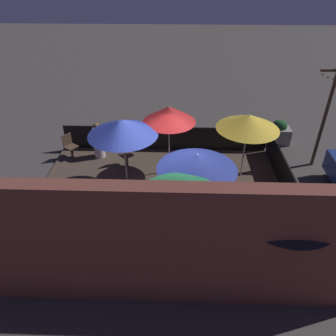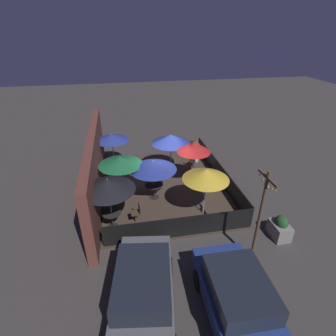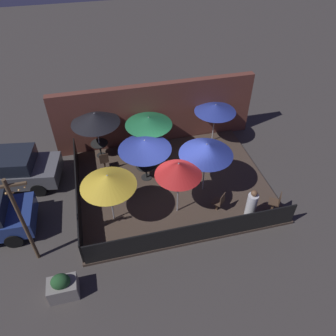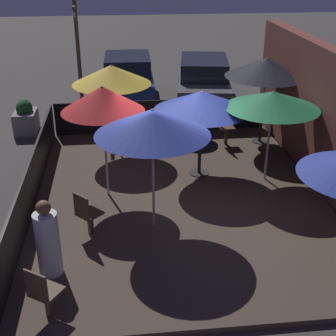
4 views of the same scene
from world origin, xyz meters
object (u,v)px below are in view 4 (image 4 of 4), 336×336
patio_umbrella_1 (266,67)px  planter_box (26,118)px  patio_umbrella_2 (152,122)px  patio_chair_0 (87,213)px  dining_table_1 (261,122)px  parked_car_0 (128,77)px  patio_umbrella_6 (272,100)px  light_post (79,54)px  dining_table_0 (200,151)px  patron_0 (48,241)px  parked_car_1 (204,81)px  patio_umbrella_5 (111,75)px  patio_chair_1 (43,292)px  patio_umbrella_3 (102,99)px  patio_chair_2 (224,126)px  patio_umbrella_0 (201,101)px

patio_umbrella_1 → planter_box: (-1.77, -6.67, -1.77)m
patio_umbrella_2 → planter_box: patio_umbrella_2 is taller
patio_chair_0 → dining_table_1: bearing=-0.7°
patio_umbrella_1 → parked_car_0: 5.98m
patio_umbrella_6 → light_post: bearing=-137.6°
patio_umbrella_1 → dining_table_0: size_ratio=2.72×
patron_0 → parked_car_1: 10.09m
dining_table_0 → patron_0: bearing=-42.0°
patio_umbrella_5 → patron_0: size_ratio=1.66×
dining_table_1 → patio_chair_1: (6.35, -5.10, -0.09)m
patio_umbrella_3 → patio_chair_0: (1.58, -0.37, -1.70)m
patron_0 → parked_car_1: parked_car_1 is taller
planter_box → patio_chair_2: bearing=71.7°
parked_car_0 → patio_umbrella_6: bearing=24.9°
patio_umbrella_2 → dining_table_1: 5.40m
parked_car_1 → patio_chair_1: bearing=-13.3°
patio_umbrella_1 → patio_chair_2: patio_umbrella_1 is taller
patio_umbrella_3 → patio_chair_2: patio_umbrella_3 is taller
patio_umbrella_0 → patio_umbrella_2: size_ratio=0.92×
patio_umbrella_6 → parked_car_0: (-6.90, -2.98, -1.21)m
patio_umbrella_1 → patio_umbrella_5: size_ratio=1.02×
dining_table_0 → planter_box: planter_box is taller
patio_umbrella_3 → patio_umbrella_5: 2.50m
patio_umbrella_0 → patio_umbrella_2: bearing=-30.4°
patio_chair_0 → parked_car_1: (-8.10, 3.66, 0.23)m
patio_chair_0 → patio_chair_2: 5.41m
dining_table_0 → patio_umbrella_6: bearing=72.8°
patio_umbrella_0 → patio_umbrella_6: (0.46, 1.50, 0.12)m
patio_umbrella_2 → light_post: bearing=-165.4°
patio_umbrella_0 → patio_umbrella_3: (0.82, -2.18, 0.38)m
patio_umbrella_5 → parked_car_0: 4.97m
patio_umbrella_2 → planter_box: bearing=-149.6°
patio_umbrella_1 → parked_car_1: (-3.89, -0.92, -1.38)m
patron_0 → planter_box: 7.20m
patio_umbrella_1 → dining_table_0: patio_umbrella_1 is taller
patio_umbrella_3 → patio_umbrella_6: bearing=95.5°
patio_chair_0 → parked_car_0: 8.90m
light_post → patio_umbrella_5: bearing=19.6°
patio_umbrella_0 → parked_car_1: (-5.70, 1.11, -1.09)m
patio_chair_0 → dining_table_0: bearing=-0.0°
dining_table_0 → planter_box: (-3.57, -4.64, -0.25)m
patio_umbrella_0 → patio_umbrella_6: bearing=72.8°
patio_umbrella_5 → patio_umbrella_0: bearing=50.2°
patio_chair_0 → patio_chair_1: (2.14, -0.52, -0.01)m
patron_0 → light_post: 8.05m
patio_umbrella_6 → planter_box: patio_umbrella_6 is taller
patio_umbrella_5 → planter_box: bearing=-125.8°
patio_umbrella_3 → patron_0: patio_umbrella_3 is taller
dining_table_0 → patio_chair_1: size_ratio=0.96×
patio_umbrella_2 → dining_table_1: (-3.98, 3.30, -1.57)m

